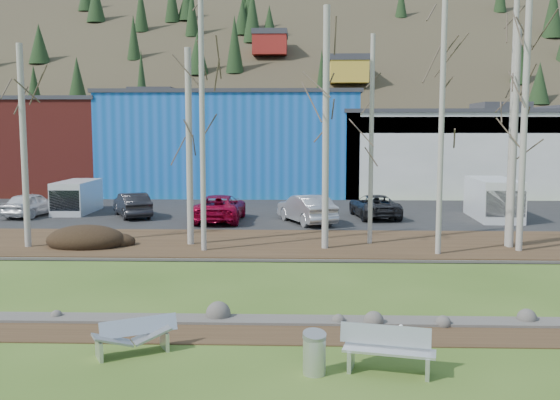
{
  "coord_description": "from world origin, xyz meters",
  "views": [
    {
      "loc": [
        -0.4,
        -13.4,
        5.2
      ],
      "look_at": [
        -1.19,
        10.74,
        2.5
      ],
      "focal_mm": 40.0,
      "sensor_mm": 36.0,
      "label": 1
    }
  ],
  "objects_px": {
    "car_3": "(309,207)",
    "car_5": "(374,206)",
    "bench_damaged": "(134,336)",
    "litter_bin": "(314,355)",
    "car_0": "(31,204)",
    "car_1": "(132,205)",
    "seagull": "(395,330)",
    "bench_intact": "(388,350)",
    "car_4": "(306,209)",
    "car_2": "(220,208)",
    "van_grey": "(76,197)",
    "van_white": "(494,199)"
  },
  "relations": [
    {
      "from": "car_3",
      "to": "car_5",
      "type": "relative_size",
      "value": 0.79
    },
    {
      "from": "car_2",
      "to": "bench_damaged",
      "type": "bearing_deg",
      "value": 92.71
    },
    {
      "from": "bench_intact",
      "to": "car_1",
      "type": "bearing_deg",
      "value": 130.21
    },
    {
      "from": "car_3",
      "to": "car_1",
      "type": "bearing_deg",
      "value": 155.4
    },
    {
      "from": "bench_intact",
      "to": "car_2",
      "type": "relative_size",
      "value": 0.38
    },
    {
      "from": "car_4",
      "to": "van_grey",
      "type": "xyz_separation_m",
      "value": [
        -14.13,
        3.78,
        0.2
      ]
    },
    {
      "from": "car_0",
      "to": "car_5",
      "type": "height_order",
      "value": "car_0"
    },
    {
      "from": "litter_bin",
      "to": "seagull",
      "type": "distance_m",
      "value": 3.3
    },
    {
      "from": "bench_damaged",
      "to": "litter_bin",
      "type": "relative_size",
      "value": 2.21
    },
    {
      "from": "car_0",
      "to": "bench_damaged",
      "type": "bearing_deg",
      "value": 127.35
    },
    {
      "from": "bench_damaged",
      "to": "car_4",
      "type": "xyz_separation_m",
      "value": [
        4.21,
        19.89,
        0.52
      ]
    },
    {
      "from": "car_4",
      "to": "car_3",
      "type": "bearing_deg",
      "value": -118.26
    },
    {
      "from": "van_grey",
      "to": "car_0",
      "type": "bearing_deg",
      "value": -144.7
    },
    {
      "from": "car_1",
      "to": "van_grey",
      "type": "xyz_separation_m",
      "value": [
        -3.93,
        1.66,
        0.26
      ]
    },
    {
      "from": "bench_damaged",
      "to": "car_1",
      "type": "relative_size",
      "value": 0.43
    },
    {
      "from": "bench_damaged",
      "to": "car_5",
      "type": "bearing_deg",
      "value": 41.32
    },
    {
      "from": "car_4",
      "to": "van_white",
      "type": "xyz_separation_m",
      "value": [
        10.75,
        1.87,
        0.37
      ]
    },
    {
      "from": "litter_bin",
      "to": "seagull",
      "type": "xyz_separation_m",
      "value": [
        2.12,
        2.52,
        -0.25
      ]
    },
    {
      "from": "car_3",
      "to": "van_white",
      "type": "relative_size",
      "value": 0.72
    },
    {
      "from": "car_0",
      "to": "car_1",
      "type": "bearing_deg",
      "value": -172.02
    },
    {
      "from": "seagull",
      "to": "car_2",
      "type": "bearing_deg",
      "value": 102.84
    },
    {
      "from": "car_1",
      "to": "bench_intact",
      "type": "bearing_deg",
      "value": 90.96
    },
    {
      "from": "car_1",
      "to": "van_white",
      "type": "height_order",
      "value": "van_white"
    },
    {
      "from": "bench_intact",
      "to": "bench_damaged",
      "type": "bearing_deg",
      "value": -176.2
    },
    {
      "from": "litter_bin",
      "to": "car_1",
      "type": "height_order",
      "value": "car_1"
    },
    {
      "from": "car_5",
      "to": "van_white",
      "type": "relative_size",
      "value": 0.91
    },
    {
      "from": "seagull",
      "to": "car_1",
      "type": "bearing_deg",
      "value": 113.71
    },
    {
      "from": "bench_intact",
      "to": "car_0",
      "type": "height_order",
      "value": "car_0"
    },
    {
      "from": "car_4",
      "to": "bench_intact",
      "type": "bearing_deg",
      "value": 70.99
    },
    {
      "from": "bench_damaged",
      "to": "car_4",
      "type": "height_order",
      "value": "car_4"
    },
    {
      "from": "car_0",
      "to": "car_4",
      "type": "height_order",
      "value": "car_4"
    },
    {
      "from": "seagull",
      "to": "van_grey",
      "type": "distance_m",
      "value": 27.57
    },
    {
      "from": "seagull",
      "to": "car_5",
      "type": "bearing_deg",
      "value": 77.65
    },
    {
      "from": "bench_damaged",
      "to": "van_white",
      "type": "relative_size",
      "value": 0.35
    },
    {
      "from": "bench_intact",
      "to": "seagull",
      "type": "distance_m",
      "value": 2.42
    },
    {
      "from": "litter_bin",
      "to": "car_2",
      "type": "distance_m",
      "value": 22.09
    },
    {
      "from": "bench_intact",
      "to": "van_grey",
      "type": "xyz_separation_m",
      "value": [
        -15.7,
        24.61,
        0.63
      ]
    },
    {
      "from": "bench_damaged",
      "to": "car_0",
      "type": "bearing_deg",
      "value": 90.25
    },
    {
      "from": "car_0",
      "to": "car_3",
      "type": "height_order",
      "value": "car_0"
    },
    {
      "from": "bench_damaged",
      "to": "car_1",
      "type": "xyz_separation_m",
      "value": [
        -6.0,
        22.0,
        0.45
      ]
    },
    {
      "from": "car_0",
      "to": "car_1",
      "type": "height_order",
      "value": "car_1"
    },
    {
      "from": "car_2",
      "to": "car_4",
      "type": "height_order",
      "value": "car_4"
    },
    {
      "from": "bench_damaged",
      "to": "litter_bin",
      "type": "distance_m",
      "value": 4.33
    },
    {
      "from": "bench_damaged",
      "to": "car_2",
      "type": "relative_size",
      "value": 0.35
    },
    {
      "from": "car_0",
      "to": "car_1",
      "type": "distance_m",
      "value": 6.07
    },
    {
      "from": "bench_intact",
      "to": "litter_bin",
      "type": "distance_m",
      "value": 1.6
    },
    {
      "from": "car_1",
      "to": "car_2",
      "type": "distance_m",
      "value": 5.6
    },
    {
      "from": "car_4",
      "to": "car_5",
      "type": "distance_m",
      "value": 4.61
    },
    {
      "from": "car_4",
      "to": "van_grey",
      "type": "relative_size",
      "value": 1.05
    },
    {
      "from": "van_white",
      "to": "seagull",
      "type": "bearing_deg",
      "value": -110.5
    }
  ]
}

